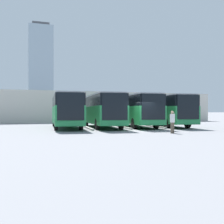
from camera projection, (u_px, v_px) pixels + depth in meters
ground_plane at (139, 131)px, 24.63m from camera, size 600.00×600.00×0.00m
bus_0 at (163, 110)px, 31.54m from camera, size 3.56×11.66×3.37m
curb_divider_0 at (156, 127)px, 29.36m from camera, size 0.71×5.10×0.15m
bus_1 at (134, 110)px, 30.29m from camera, size 3.56×11.66×3.37m
curb_divider_1 at (124, 127)px, 28.11m from camera, size 0.71×5.10×0.15m
bus_2 at (102, 110)px, 29.09m from camera, size 3.56×11.66×3.37m
curb_divider_2 at (89, 128)px, 26.91m from camera, size 0.71×5.10×0.15m
bus_3 at (66, 109)px, 28.45m from camera, size 3.56×11.66×3.37m
pedestrian at (172, 121)px, 21.58m from camera, size 0.53×0.53×1.72m
station_building at (83, 107)px, 46.04m from camera, size 42.47×11.37×4.70m
office_tower at (40, 70)px, 211.31m from camera, size 17.67×17.67×67.41m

